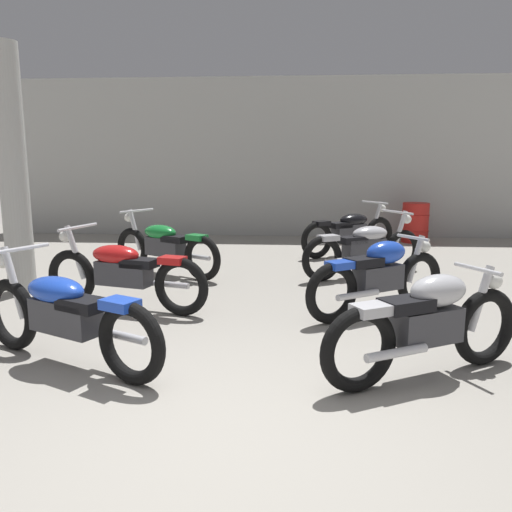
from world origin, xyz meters
The scene contains 11 objects.
ground_plane centered at (0.00, 0.00, 0.00)m, with size 60.00×60.00×0.00m, color gray.
back_wall centered at (0.00, 9.04, 1.80)m, with size 12.94×0.24×3.60m, color #B2B2AD.
support_pillar centered at (-3.17, 3.45, 1.60)m, with size 0.36×0.36×3.20m, color #B2B2AD.
motorcycle_left_row_0 centered at (-1.47, 1.03, 0.45)m, with size 1.99×1.12×0.97m.
motorcycle_left_row_1 centered at (-1.52, 2.71, 0.45)m, with size 2.12×0.84×0.97m.
motorcycle_left_row_2 centered at (-1.50, 4.63, 0.45)m, with size 1.91×1.23×0.97m.
motorcycle_right_row_0 centered at (1.55, 0.99, 0.46)m, with size 1.79×1.03×0.88m.
motorcycle_right_row_1 centered at (1.44, 2.71, 0.46)m, with size 1.71×1.17×0.88m.
motorcycle_right_row_2 centered at (1.55, 4.70, 0.45)m, with size 1.94×1.20×0.97m.
motorcycle_right_row_3 centered at (1.52, 6.53, 0.45)m, with size 1.85×1.32×0.97m.
oil_drum centered at (3.09, 8.17, 0.43)m, with size 0.59×0.59×0.85m.
Camera 1 is at (0.45, -3.03, 1.73)m, focal length 36.01 mm.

